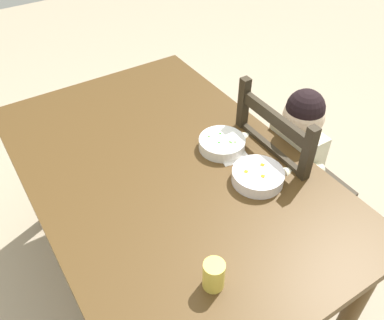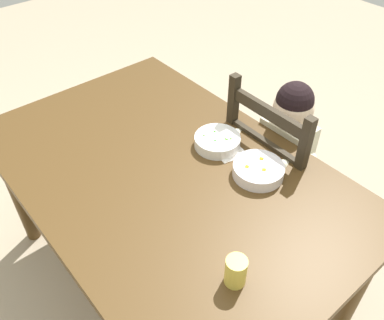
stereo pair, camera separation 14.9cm
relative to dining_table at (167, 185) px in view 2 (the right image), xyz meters
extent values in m
plane|color=tan|center=(0.00, 0.00, -0.65)|extent=(8.00, 8.00, 0.00)
cube|color=#4D3518|center=(0.00, 0.00, 0.07)|extent=(1.53, 0.99, 0.04)
cylinder|color=#4D3518|center=(-0.69, -0.42, -0.30)|extent=(0.07, 0.07, 0.70)
cylinder|color=#4D3518|center=(-0.69, 0.42, -0.30)|extent=(0.07, 0.07, 0.70)
cylinder|color=#4D3518|center=(0.69, 0.42, -0.30)|extent=(0.07, 0.07, 0.70)
cube|color=#2C2417|center=(0.14, 0.59, -0.22)|extent=(0.43, 0.43, 0.02)
cube|color=#2C2417|center=(0.33, 0.78, -0.44)|extent=(0.04, 0.04, 0.42)
cube|color=#2C2417|center=(-0.05, 0.79, -0.44)|extent=(0.04, 0.04, 0.42)
cube|color=#2C2417|center=(0.32, 0.40, -0.44)|extent=(0.04, 0.04, 0.42)
cube|color=#2C2417|center=(-0.06, 0.41, -0.44)|extent=(0.04, 0.04, 0.42)
cube|color=#2C2417|center=(0.32, 0.40, 0.06)|extent=(0.04, 0.04, 0.52)
cube|color=#2C2417|center=(-0.06, 0.41, 0.06)|extent=(0.04, 0.04, 0.52)
cube|color=#2C2417|center=(0.13, 0.40, 0.24)|extent=(0.36, 0.03, 0.05)
cube|color=#2C2417|center=(0.13, 0.40, 0.08)|extent=(0.36, 0.03, 0.05)
cube|color=beige|center=(0.14, 0.56, -0.05)|extent=(0.22, 0.14, 0.32)
sphere|color=beige|center=(0.14, 0.56, 0.19)|extent=(0.17, 0.17, 0.17)
sphere|color=black|center=(0.14, 0.56, 0.23)|extent=(0.16, 0.16, 0.16)
cylinder|color=#3F4C72|center=(0.08, 0.44, -0.43)|extent=(0.07, 0.07, 0.44)
cylinder|color=#3F4C72|center=(0.19, 0.44, -0.43)|extent=(0.07, 0.07, 0.44)
cylinder|color=beige|center=(0.01, 0.46, 0.03)|extent=(0.06, 0.24, 0.13)
cylinder|color=beige|center=(0.27, 0.46, 0.03)|extent=(0.06, 0.24, 0.13)
cylinder|color=white|center=(0.02, 0.24, 0.11)|extent=(0.19, 0.19, 0.05)
cylinder|color=white|center=(0.02, 0.24, 0.09)|extent=(0.08, 0.08, 0.01)
cylinder|color=green|center=(0.02, 0.24, 0.12)|extent=(0.15, 0.15, 0.03)
sphere|color=green|center=(-0.01, 0.26, 0.13)|extent=(0.01, 0.01, 0.01)
sphere|color=green|center=(0.03, 0.22, 0.13)|extent=(0.01, 0.01, 0.01)
sphere|color=#52A82D|center=(0.05, 0.26, 0.13)|extent=(0.01, 0.01, 0.01)
sphere|color=#51A52F|center=(0.06, 0.26, 0.13)|extent=(0.01, 0.01, 0.01)
sphere|color=#549939|center=(-0.02, 0.21, 0.13)|extent=(0.01, 0.01, 0.01)
sphere|color=#4E9A2E|center=(0.07, 0.28, 0.13)|extent=(0.01, 0.01, 0.01)
cylinder|color=white|center=(0.25, 0.24, 0.11)|extent=(0.19, 0.19, 0.05)
cylinder|color=white|center=(0.25, 0.24, 0.09)|extent=(0.09, 0.09, 0.01)
cylinder|color=orange|center=(0.25, 0.24, 0.12)|extent=(0.16, 0.16, 0.03)
cube|color=orange|center=(0.22, 0.21, 0.13)|extent=(0.02, 0.02, 0.01)
cube|color=orange|center=(0.23, 0.28, 0.13)|extent=(0.02, 0.02, 0.01)
cube|color=orange|center=(0.28, 0.24, 0.13)|extent=(0.02, 0.02, 0.01)
cube|color=silver|center=(0.21, 0.19, 0.09)|extent=(0.08, 0.07, 0.00)
ellipsoid|color=silver|center=(0.16, 0.23, 0.09)|extent=(0.05, 0.05, 0.01)
cylinder|color=#EAD351|center=(0.52, -0.14, 0.14)|extent=(0.06, 0.06, 0.10)
cube|color=white|center=(0.07, 0.26, 0.09)|extent=(0.14, 0.13, 0.00)
camera|label=1|loc=(1.03, -0.54, 1.15)|focal=38.27mm
camera|label=2|loc=(0.94, -0.66, 1.15)|focal=38.27mm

